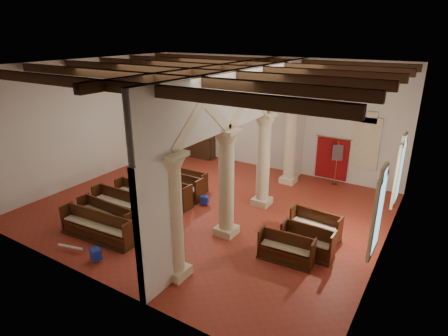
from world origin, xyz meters
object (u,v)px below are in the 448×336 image
processional_banner (336,170)px  aisle_pew_0 (286,252)px  lectern (211,150)px  nave_pew_0 (97,230)px  pipe_organ (198,135)px

processional_banner → aisle_pew_0: (0.55, -7.45, -0.44)m
aisle_pew_0 → lectern: bearing=133.4°
processional_banner → nave_pew_0: (-5.89, -9.79, -0.43)m
lectern → nave_pew_0: size_ratio=0.42×
pipe_organ → processional_banner: (8.35, -0.01, -0.60)m
nave_pew_0 → aisle_pew_0: 6.85m
aisle_pew_0 → nave_pew_0: bearing=-163.5°
processional_banner → aisle_pew_0: size_ratio=1.17×
processional_banner → nave_pew_0: bearing=-145.9°
lectern → nave_pew_0: lectern is taller
lectern → processional_banner: processional_banner is taller
lectern → nave_pew_0: 9.90m
lectern → processional_banner: 7.41m
aisle_pew_0 → processional_banner: bearing=90.8°
aisle_pew_0 → pipe_organ: bearing=136.6°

